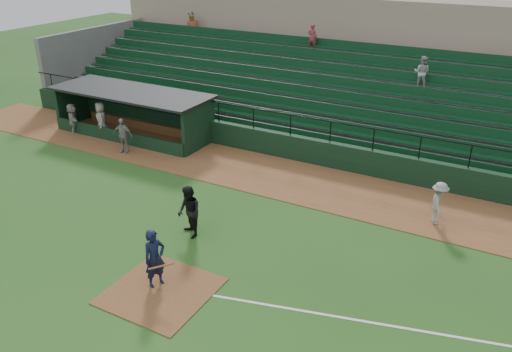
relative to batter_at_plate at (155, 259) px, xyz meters
The scene contains 12 objects.
ground 1.29m from the batter_at_plate, 69.87° to the left, with size 90.00×90.00×0.00m, color #25521A.
warning_track 8.86m from the batter_at_plate, 88.08° to the left, with size 40.00×4.00×0.03m, color brown.
home_plate_dirt 1.01m from the batter_at_plate, 33.81° to the right, with size 3.00×3.00×0.03m, color brown.
foul_line 8.59m from the batter_at_plate, 13.58° to the left, with size 18.00×0.09×0.01m, color white.
stadium_structure 17.32m from the batter_at_plate, 89.03° to the left, with size 38.00×13.08×6.40m.
dugout 14.03m from the batter_at_plate, 132.38° to the left, with size 8.90×3.20×2.42m.
batter_at_plate is the anchor object (origin of this frame).
umpire 2.97m from the batter_at_plate, 105.28° to the left, with size 0.94×0.73×1.93m, color black.
runner 10.46m from the batter_at_plate, 49.74° to the left, with size 1.07×0.61×1.65m, color gray.
dugout_player_a 11.25m from the batter_at_plate, 136.78° to the left, with size 1.03×0.43×1.75m, color gray.
dugout_player_b 13.84m from the batter_at_plate, 140.37° to the left, with size 0.93×0.60×1.89m, color #9D9893.
dugout_player_c 15.06m from the batter_at_plate, 145.70° to the left, with size 1.52×0.48×1.64m, color #A39E99.
Camera 1 is at (8.63, -10.73, 9.80)m, focal length 36.20 mm.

